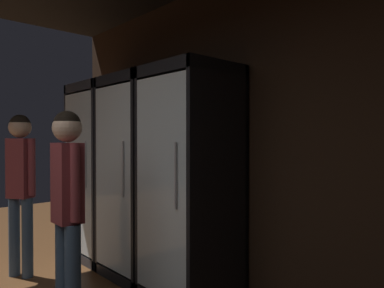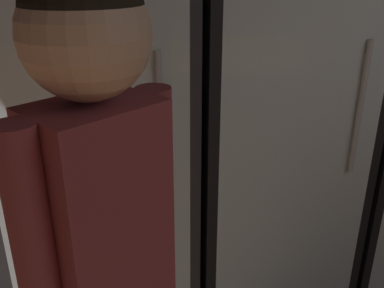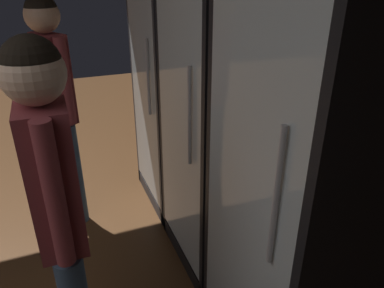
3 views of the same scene
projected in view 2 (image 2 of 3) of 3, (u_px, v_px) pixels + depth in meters
name	position (u px, v px, depth m)	size (l,w,h in m)	color
cooler_far_left	(90.00, 127.00, 1.73)	(0.71, 0.69, 1.98)	#2B2B30
cooler_left	(260.00, 113.00, 1.91)	(0.71, 0.69, 1.98)	black
shopper_far	(109.00, 282.00, 0.85)	(0.30, 0.25, 1.60)	#384C66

